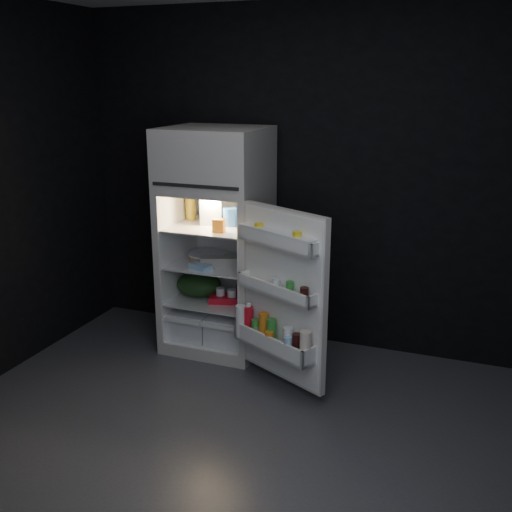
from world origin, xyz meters
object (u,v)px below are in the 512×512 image
at_px(refrigerator, 218,233).
at_px(milk_jug, 211,209).
at_px(egg_carton, 219,261).
at_px(fridge_door, 280,300).
at_px(yogurt_tray, 227,299).

distance_m(refrigerator, milk_jug, 0.20).
bearing_deg(refrigerator, egg_carton, -62.43).
xyz_separation_m(refrigerator, milk_jug, (-0.05, 0.00, 0.19)).
bearing_deg(milk_jug, refrigerator, -22.42).
distance_m(fridge_door, milk_jug, 1.05).
relative_size(egg_carton, yogurt_tray, 1.03).
height_order(refrigerator, yogurt_tray, refrigerator).
relative_size(milk_jug, yogurt_tray, 0.86).
bearing_deg(milk_jug, fridge_door, -57.78).
xyz_separation_m(refrigerator, egg_carton, (0.07, -0.12, -0.19)).
bearing_deg(fridge_door, yogurt_tray, 143.53).
height_order(fridge_door, egg_carton, fridge_door).
bearing_deg(milk_jug, yogurt_tray, -54.44).
xyz_separation_m(refrigerator, yogurt_tray, (0.13, -0.11, -0.50)).
relative_size(fridge_door, milk_jug, 5.08).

